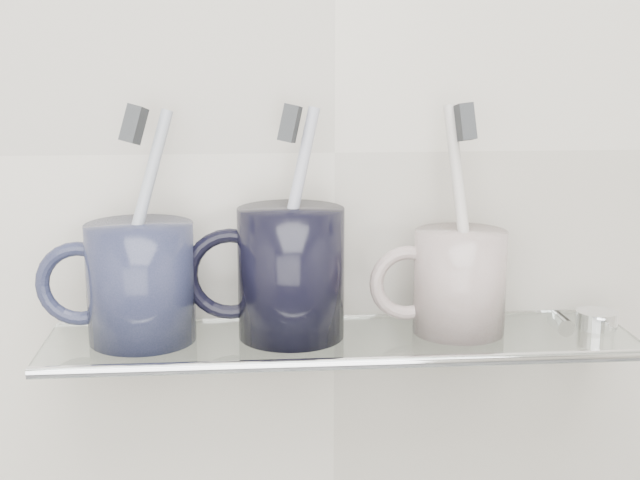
{
  "coord_description": "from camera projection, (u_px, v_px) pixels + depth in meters",
  "views": [
    {
      "loc": [
        -0.08,
        0.32,
        1.34
      ],
      "look_at": [
        -0.02,
        1.04,
        1.18
      ],
      "focal_mm": 50.0,
      "sensor_mm": 36.0,
      "label": 1
    }
  ],
  "objects": [
    {
      "name": "wall_back",
      "position": [
        335.0,
        153.0,
        0.79
      ],
      "size": [
        2.5,
        0.0,
        2.5
      ],
      "primitive_type": "plane",
      "rotation": [
        1.57,
        0.0,
        0.0
      ],
      "color": "beige",
      "rests_on": "ground"
    },
    {
      "name": "shelf_glass",
      "position": [
        341.0,
        341.0,
        0.76
      ],
      "size": [
        0.5,
        0.12,
        0.01
      ],
      "primitive_type": "cube",
      "color": "silver",
      "rests_on": "wall_back"
    },
    {
      "name": "shelf_rail",
      "position": [
        349.0,
        363.0,
        0.71
      ],
      "size": [
        0.5,
        0.01,
        0.01
      ],
      "primitive_type": "cylinder",
      "rotation": [
        0.0,
        1.57,
        0.0
      ],
      "color": "silver",
      "rests_on": "shelf_glass"
    },
    {
      "name": "bracket_left",
      "position": [
        101.0,
        342.0,
        0.79
      ],
      "size": [
        0.02,
        0.03,
        0.02
      ],
      "primitive_type": "cylinder",
      "rotation": [
        1.57,
        0.0,
        0.0
      ],
      "color": "silver",
      "rests_on": "wall_back"
    },
    {
      "name": "bracket_right",
      "position": [
        561.0,
        330.0,
        0.83
      ],
      "size": [
        0.02,
        0.03,
        0.02
      ],
      "primitive_type": "cylinder",
      "rotation": [
        1.57,
        0.0,
        0.0
      ],
      "color": "silver",
      "rests_on": "wall_back"
    },
    {
      "name": "mug_left",
      "position": [
        141.0,
        283.0,
        0.74
      ],
      "size": [
        0.11,
        0.11,
        0.1
      ],
      "primitive_type": "cylinder",
      "rotation": [
        0.0,
        0.0,
        0.21
      ],
      "color": "#181D34",
      "rests_on": "shelf_glass"
    },
    {
      "name": "mug_left_handle",
      "position": [
        79.0,
        284.0,
        0.74
      ],
      "size": [
        0.07,
        0.01,
        0.07
      ],
      "primitive_type": "torus",
      "rotation": [
        1.57,
        0.0,
        0.0
      ],
      "color": "#181D34",
      "rests_on": "mug_left"
    },
    {
      "name": "toothbrush_left",
      "position": [
        138.0,
        222.0,
        0.73
      ],
      "size": [
        0.06,
        0.04,
        0.19
      ],
      "primitive_type": "cylinder",
      "rotation": [
        -0.19,
        0.25,
        -0.22
      ],
      "color": "#9BA8B9",
      "rests_on": "mug_left"
    },
    {
      "name": "bristles_left",
      "position": [
        134.0,
        124.0,
        0.71
      ],
      "size": [
        0.02,
        0.03,
        0.04
      ],
      "primitive_type": "cube",
      "rotation": [
        -0.19,
        0.25,
        -0.22
      ],
      "color": "#2F3235",
      "rests_on": "toothbrush_left"
    },
    {
      "name": "mug_center",
      "position": [
        291.0,
        273.0,
        0.75
      ],
      "size": [
        0.11,
        0.11,
        0.11
      ],
      "primitive_type": "cylinder",
      "rotation": [
        0.0,
        0.0,
        0.27
      ],
      "color": "black",
      "rests_on": "shelf_glass"
    },
    {
      "name": "mug_center_handle",
      "position": [
        230.0,
        274.0,
        0.75
      ],
      "size": [
        0.08,
        0.01,
        0.08
      ],
      "primitive_type": "torus",
      "rotation": [
        1.57,
        0.0,
        0.0
      ],
      "color": "black",
      "rests_on": "mug_center"
    },
    {
      "name": "toothbrush_center",
      "position": [
        291.0,
        220.0,
        0.74
      ],
      "size": [
        0.05,
        0.02,
        0.19
      ],
      "primitive_type": "cylinder",
      "rotation": [
        -0.11,
        0.2,
        -0.24
      ],
      "color": "#B0B5D1",
      "rests_on": "mug_center"
    },
    {
      "name": "bristles_center",
      "position": [
        290.0,
        123.0,
        0.72
      ],
      "size": [
        0.02,
        0.03,
        0.03
      ],
      "primitive_type": "cube",
      "rotation": [
        -0.11,
        0.2,
        -0.24
      ],
      "color": "#2F3235",
      "rests_on": "toothbrush_center"
    },
    {
      "name": "mug_right",
      "position": [
        460.0,
        282.0,
        0.76
      ],
      "size": [
        0.1,
        0.1,
        0.09
      ],
      "primitive_type": "cylinder",
      "rotation": [
        0.0,
        0.0,
        -0.26
      ],
      "color": "white",
      "rests_on": "shelf_glass"
    },
    {
      "name": "mug_right_handle",
      "position": [
        407.0,
        283.0,
        0.76
      ],
      "size": [
        0.07,
        0.01,
        0.07
      ],
      "primitive_type": "torus",
      "rotation": [
        1.57,
        0.0,
        0.0
      ],
      "color": "white",
      "rests_on": "mug_right"
    },
    {
      "name": "toothbrush_right",
      "position": [
        462.0,
        217.0,
        0.75
      ],
      "size": [
        0.03,
        0.04,
        0.19
      ],
      "primitive_type": "cylinder",
      "rotation": [
        -0.17,
        -0.11,
        0.03
      ],
      "color": "beige",
      "rests_on": "mug_right"
    },
    {
      "name": "bristles_right",
      "position": [
        465.0,
        122.0,
        0.73
      ],
      "size": [
        0.02,
        0.03,
        0.03
      ],
      "primitive_type": "cube",
      "rotation": [
        -0.17,
        -0.11,
        0.03
      ],
      "color": "#2F3235",
      "rests_on": "toothbrush_right"
    },
    {
      "name": "chrome_cap",
      "position": [
        597.0,
        319.0,
        0.78
      ],
      "size": [
        0.04,
        0.04,
        0.01
      ],
      "primitive_type": "cylinder",
      "color": "silver",
      "rests_on": "shelf_glass"
    }
  ]
}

